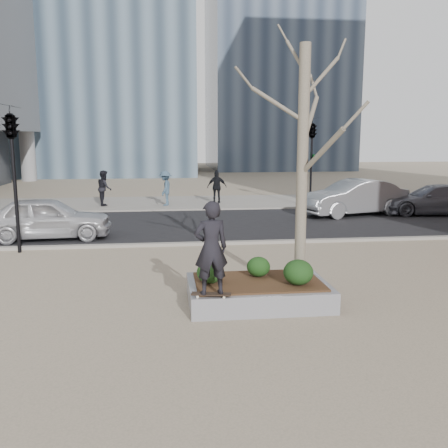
{
  "coord_description": "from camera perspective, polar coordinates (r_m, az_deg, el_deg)",
  "views": [
    {
      "loc": [
        -0.97,
        -10.24,
        3.55
      ],
      "look_at": [
        0.5,
        2.0,
        1.4
      ],
      "focal_mm": 40.0,
      "sensor_mm": 36.0,
      "label": 1
    }
  ],
  "objects": [
    {
      "name": "pedestrian_b",
      "position": [
        26.24,
        -6.71,
        4.08
      ],
      "size": [
        0.87,
        1.27,
        1.81
      ],
      "primitive_type": "imported",
      "rotation": [
        0.0,
        0.0,
        4.53
      ],
      "color": "#3A5369",
      "rests_on": "far_sidewalk"
    },
    {
      "name": "ground",
      "position": [
        10.88,
        -1.37,
        -9.15
      ],
      "size": [
        120.0,
        120.0,
        0.0
      ],
      "primitive_type": "plane",
      "color": "gray",
      "rests_on": "ground"
    },
    {
      "name": "planter",
      "position": [
        10.95,
        3.89,
        -7.81
      ],
      "size": [
        3.0,
        2.0,
        0.45
      ],
      "primitive_type": "cube",
      "color": "gray",
      "rests_on": "ground"
    },
    {
      "name": "car_silver",
      "position": [
        23.59,
        14.63,
        2.94
      ],
      "size": [
        5.21,
        2.95,
        1.62
      ],
      "primitive_type": "imported",
      "rotation": [
        0.0,
        0.0,
        4.98
      ],
      "color": "#96989D",
      "rests_on": "street"
    },
    {
      "name": "shrub_right",
      "position": [
        10.61,
        8.49,
        -5.48
      ],
      "size": [
        0.63,
        0.63,
        0.54
      ],
      "primitive_type": "ellipsoid",
      "color": "#113814",
      "rests_on": "planter_mulch"
    },
    {
      "name": "skateboarder",
      "position": [
        9.64,
        -1.5,
        -2.75
      ],
      "size": [
        0.72,
        0.53,
        1.83
      ],
      "primitive_type": "imported",
      "rotation": [
        0.0,
        0.0,
        3.28
      ],
      "color": "black",
      "rests_on": "skateboard"
    },
    {
      "name": "car_third",
      "position": [
        24.99,
        22.85,
        2.58
      ],
      "size": [
        5.0,
        2.68,
        1.38
      ],
      "primitive_type": "imported",
      "rotation": [
        0.0,
        0.0,
        4.55
      ],
      "color": "#4F505A",
      "rests_on": "street"
    },
    {
      "name": "street",
      "position": [
        20.57,
        -4.05,
        -0.05
      ],
      "size": [
        60.0,
        8.0,
        0.02
      ],
      "primitive_type": "cube",
      "color": "black",
      "rests_on": "ground"
    },
    {
      "name": "police_car",
      "position": [
        18.5,
        -19.58,
        0.65
      ],
      "size": [
        4.47,
        2.01,
        1.49
      ],
      "primitive_type": "imported",
      "rotation": [
        0.0,
        0.0,
        1.63
      ],
      "color": "silver",
      "rests_on": "street"
    },
    {
      "name": "skateboard",
      "position": [
        9.89,
        -1.47,
        -8.15
      ],
      "size": [
        0.8,
        0.35,
        0.08
      ],
      "primitive_type": null,
      "rotation": [
        0.0,
        0.0,
        -0.2
      ],
      "color": "black",
      "rests_on": "planter"
    },
    {
      "name": "traffic_light_far",
      "position": [
        25.98,
        9.94,
        6.87
      ],
      "size": [
        0.6,
        2.48,
        4.5
      ],
      "primitive_type": null,
      "color": "black",
      "rests_on": "ground"
    },
    {
      "name": "far_sidewalk",
      "position": [
        27.49,
        -4.78,
        2.45
      ],
      "size": [
        60.0,
        6.0,
        0.02
      ],
      "primitive_type": "cube",
      "color": "gray",
      "rests_on": "ground"
    },
    {
      "name": "pedestrian_c",
      "position": [
        27.02,
        -0.81,
        4.27
      ],
      "size": [
        1.07,
        0.5,
        1.77
      ],
      "primitive_type": "imported",
      "rotation": [
        0.0,
        0.0,
        3.07
      ],
      "color": "black",
      "rests_on": "far_sidewalk"
    },
    {
      "name": "pedestrian_a",
      "position": [
        26.81,
        -13.5,
        4.03
      ],
      "size": [
        0.83,
        1.0,
        1.84
      ],
      "primitive_type": "imported",
      "rotation": [
        0.0,
        0.0,
        1.74
      ],
      "color": "black",
      "rests_on": "far_sidewalk"
    },
    {
      "name": "traffic_light_near",
      "position": [
        16.53,
        -22.81,
        4.61
      ],
      "size": [
        0.6,
        2.48,
        4.5
      ],
      "primitive_type": null,
      "color": "black",
      "rests_on": "ground"
    },
    {
      "name": "sycamore_tree",
      "position": [
        10.96,
        9.05,
        11.03
      ],
      "size": [
        2.8,
        2.8,
        6.6
      ],
      "primitive_type": null,
      "color": "gray",
      "rests_on": "planter_mulch"
    },
    {
      "name": "planter_mulch",
      "position": [
        10.88,
        3.9,
        -6.58
      ],
      "size": [
        2.7,
        1.7,
        0.04
      ],
      "primitive_type": "cube",
      "color": "#382314",
      "rests_on": "planter"
    },
    {
      "name": "shrub_left",
      "position": [
        10.61,
        -1.63,
        -5.53
      ],
      "size": [
        0.56,
        0.56,
        0.48
      ],
      "primitive_type": "ellipsoid",
      "color": "#113615",
      "rests_on": "planter_mulch"
    },
    {
      "name": "shrub_middle",
      "position": [
        11.14,
        3.96,
        -4.89
      ],
      "size": [
        0.52,
        0.52,
        0.44
      ],
      "primitive_type": "ellipsoid",
      "color": "black",
      "rests_on": "planter_mulch"
    }
  ]
}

